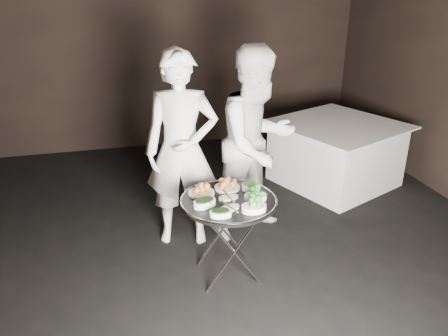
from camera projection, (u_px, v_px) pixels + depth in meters
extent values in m
cube|color=black|center=(216.00, 280.00, 3.79)|extent=(6.00, 7.00, 0.05)
cube|color=black|center=(159.00, 46.00, 6.33)|extent=(6.00, 0.05, 3.00)
cylinder|color=silver|center=(234.00, 252.00, 3.52)|extent=(0.48, 0.02, 0.71)
cylinder|color=silver|center=(234.00, 252.00, 3.52)|extent=(0.48, 0.02, 0.71)
cylinder|color=silver|center=(223.00, 229.00, 3.85)|extent=(0.48, 0.02, 0.71)
cylinder|color=silver|center=(223.00, 229.00, 3.85)|extent=(0.48, 0.02, 0.71)
cylinder|color=silver|center=(204.00, 208.00, 3.51)|extent=(0.02, 0.41, 0.02)
cylinder|color=silver|center=(252.00, 203.00, 3.61)|extent=(0.02, 0.41, 0.02)
cylinder|color=black|center=(229.00, 202.00, 3.54)|extent=(0.77, 0.77, 0.03)
torus|color=silver|center=(229.00, 200.00, 3.54)|extent=(0.79, 0.79, 0.02)
cylinder|color=beige|center=(201.00, 193.00, 3.63)|extent=(0.22, 0.22, 0.02)
cylinder|color=beige|center=(227.00, 188.00, 3.73)|extent=(0.21, 0.21, 0.02)
cylinder|color=silver|center=(250.00, 187.00, 3.70)|extent=(0.13, 0.13, 0.05)
cylinder|color=silver|center=(203.00, 189.00, 3.62)|extent=(0.07, 0.17, 0.01)
cylinder|color=silver|center=(228.00, 183.00, 3.72)|extent=(0.11, 0.15, 0.01)
cylinder|color=silver|center=(251.00, 185.00, 3.69)|extent=(0.02, 0.18, 0.01)
cylinder|color=silver|center=(203.00, 201.00, 3.43)|extent=(0.11, 0.14, 0.01)
cylinder|color=silver|center=(256.00, 194.00, 3.53)|extent=(0.15, 0.11, 0.01)
cylinder|color=silver|center=(228.00, 194.00, 3.53)|extent=(0.02, 0.18, 0.01)
imported|color=white|center=(182.00, 151.00, 4.02)|extent=(0.76, 0.58, 1.86)
imported|color=white|center=(257.00, 143.00, 4.18)|extent=(1.11, 1.00, 1.87)
cube|color=silver|center=(335.00, 154.00, 5.44)|extent=(1.21, 1.21, 0.76)
cube|color=silver|center=(339.00, 124.00, 5.29)|extent=(1.36, 1.36, 0.02)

